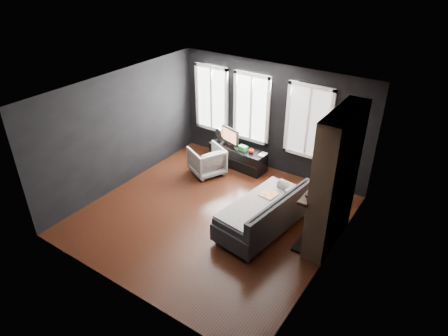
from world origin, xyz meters
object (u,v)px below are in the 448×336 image
Objects in this scene: monitor at (230,136)px; book at (260,150)px; sofa at (263,211)px; armchair at (207,159)px; mantel_vase at (331,168)px; media_console at (238,157)px; mug at (251,151)px.

book is (0.86, 0.02, -0.16)m from monitor.
monitor reaches higher than sofa.
monitor is at bearing 144.43° from sofa.
armchair is at bearing -88.07° from monitor.
mantel_vase reaches higher than sofa.
sofa is at bearing 88.63° from armchair.
book is at bearing 18.82° from monitor.
media_console is 7.36× the size of mantel_vase.
mantel_vase is (2.32, -0.99, 0.74)m from mug.
book is at bearing 22.22° from mug.
armchair reaches higher than book.
media_console is (-1.79, 1.90, -0.18)m from sofa.
mug is at bearing 156.85° from mantel_vase.
mantel_vase is at bearing 49.39° from sofa.
sofa is at bearing -42.68° from media_console.
sofa is 3.39× the size of monitor.
sofa is 2.68× the size of armchair.
mantel_vase is at bearing -2.00° from monitor.
mantel_vase is at bearing -26.87° from book.
monitor is at bearing 174.68° from mug.
sofa is at bearing -138.20° from mantel_vase.
armchair is 0.86m from media_console.
mantel_vase reaches higher than media_console.
mantel_vase is at bearing -16.94° from media_console.
sofa is 2.26m from book.
book is (0.62, 0.02, 0.38)m from media_console.
monitor reaches higher than media_console.
mug is at bearing -3.88° from media_console.
book is at bearing 151.58° from armchair.
armchair is 0.87m from monitor.
sofa is at bearing -25.69° from monitor.
mug is at bearing 154.14° from armchair.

